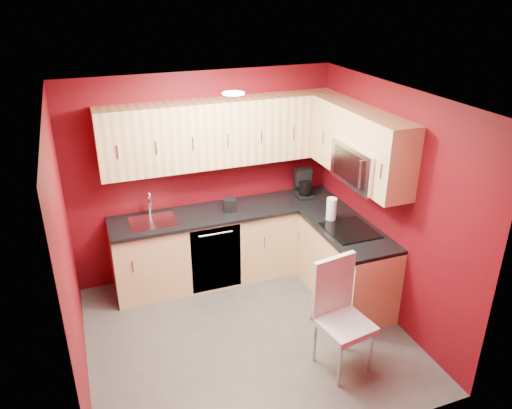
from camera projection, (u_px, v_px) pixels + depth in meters
floor at (247, 335)px, 5.25m from camera, size 3.20×3.20×0.00m
ceiling at (244, 99)px, 4.21m from camera, size 3.20×3.20×0.00m
wall_back at (204, 176)px, 6.01m from camera, size 3.20×0.00×3.20m
wall_front at (318, 323)px, 3.45m from camera, size 3.20×0.00×3.20m
wall_left at (68, 261)px, 4.22m from camera, size 0.00×3.00×3.00m
wall_right at (389, 205)px, 5.24m from camera, size 0.00×3.00×3.00m
base_cabinets_back at (229, 244)px, 6.15m from camera, size 2.80×0.60×0.87m
base_cabinets_right at (346, 265)px, 5.70m from camera, size 0.60×1.30×0.87m
countertop_back at (229, 211)px, 5.95m from camera, size 2.80×0.63×0.04m
countertop_right at (349, 231)px, 5.49m from camera, size 0.63×1.27×0.04m
upper_cabinets_back at (223, 132)px, 5.69m from camera, size 2.80×0.35×0.75m
upper_cabinets_right at (357, 137)px, 5.30m from camera, size 0.35×1.55×0.75m
microwave at (365, 165)px, 5.18m from camera, size 0.42×0.76×0.42m
cooktop at (350, 230)px, 5.45m from camera, size 0.50×0.55×0.01m
sink at (152, 218)px, 5.66m from camera, size 0.52×0.42×0.35m
dishwasher_front at (216, 259)px, 5.83m from camera, size 0.60×0.02×0.82m
downlight at (233, 93)px, 4.48m from camera, size 0.20×0.20×0.01m
coffee_maker at (304, 184)px, 6.23m from camera, size 0.23×0.29×0.34m
napkin_holder at (230, 205)px, 5.90m from camera, size 0.17×0.17×0.15m
paper_towel at (331, 209)px, 5.64m from camera, size 0.16×0.16×0.27m
dining_chair at (345, 319)px, 4.60m from camera, size 0.52×0.53×1.11m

